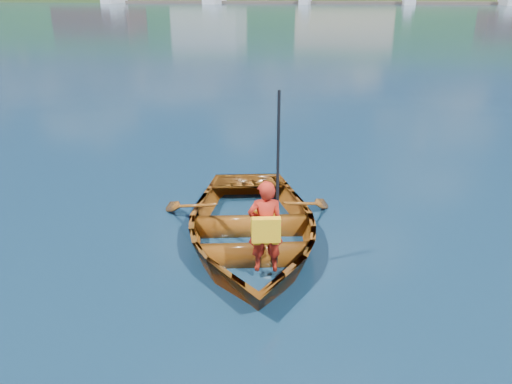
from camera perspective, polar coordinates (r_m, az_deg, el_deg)
ground at (r=6.55m, az=1.18°, el=-8.13°), size 600.00×600.00×0.00m
rowboat at (r=6.94m, az=-0.67°, el=-4.01°), size 3.60×4.38×0.79m
child_paddler at (r=5.94m, az=1.11°, el=-3.92°), size 0.48×0.41×2.17m
dock at (r=153.89m, az=16.12°, el=20.05°), size 160.03×10.74×0.80m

